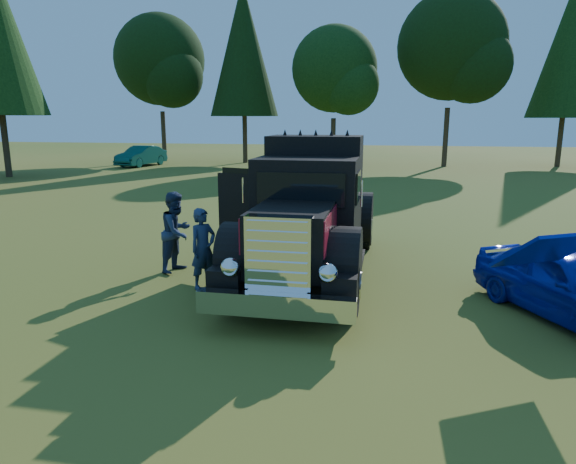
% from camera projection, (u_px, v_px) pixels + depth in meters
% --- Properties ---
extents(ground, '(120.00, 120.00, 0.00)m').
position_uv_depth(ground, '(373.00, 314.00, 9.05)').
color(ground, '#385619').
rests_on(ground, ground).
extents(treeline, '(67.22, 24.04, 13.84)m').
position_uv_depth(treeline, '(417.00, 49.00, 33.04)').
color(treeline, '#2D2116').
rests_on(treeline, ground).
extents(diamond_t_truck, '(3.34, 7.16, 3.00)m').
position_uv_depth(diamond_t_truck, '(309.00, 219.00, 10.94)').
color(diamond_t_truck, black).
rests_on(diamond_t_truck, ground).
extents(hotrod_coupe, '(3.12, 4.14, 1.89)m').
position_uv_depth(hotrod_coupe, '(569.00, 283.00, 8.75)').
color(hotrod_coupe, '#071299').
rests_on(hotrod_coupe, ground).
extents(spectator_near, '(0.65, 0.72, 1.64)m').
position_uv_depth(spectator_near, '(203.00, 249.00, 10.27)').
color(spectator_near, '#1C2C41').
rests_on(spectator_near, ground).
extents(spectator_far, '(0.85, 1.00, 1.80)m').
position_uv_depth(spectator_far, '(177.00, 232.00, 11.43)').
color(spectator_far, '#1D2A44').
rests_on(spectator_far, ground).
extents(distant_teal_car, '(2.23, 4.59, 1.45)m').
position_uv_depth(distant_teal_car, '(141.00, 156.00, 37.27)').
color(distant_teal_car, '#093137').
rests_on(distant_teal_car, ground).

